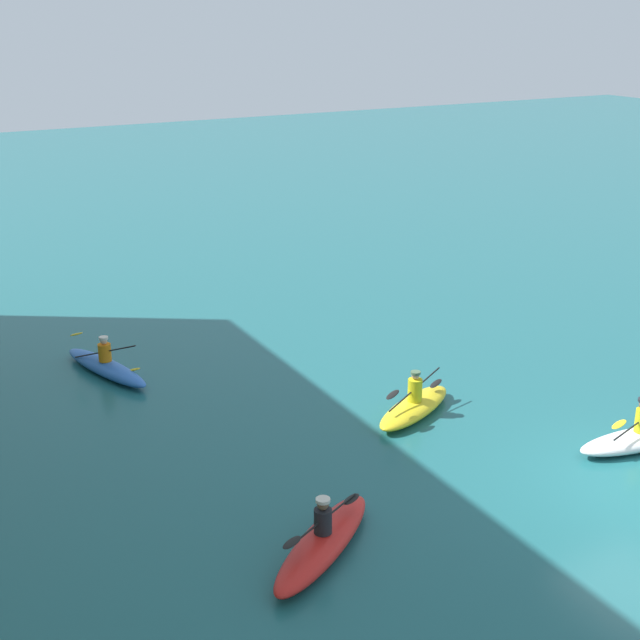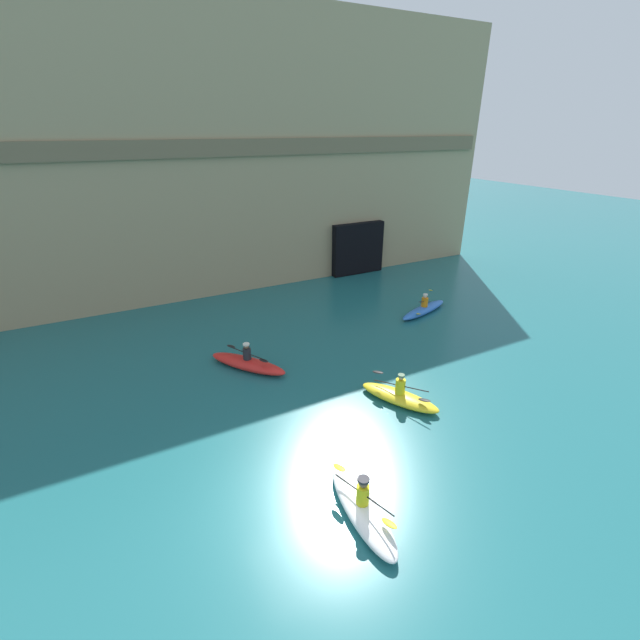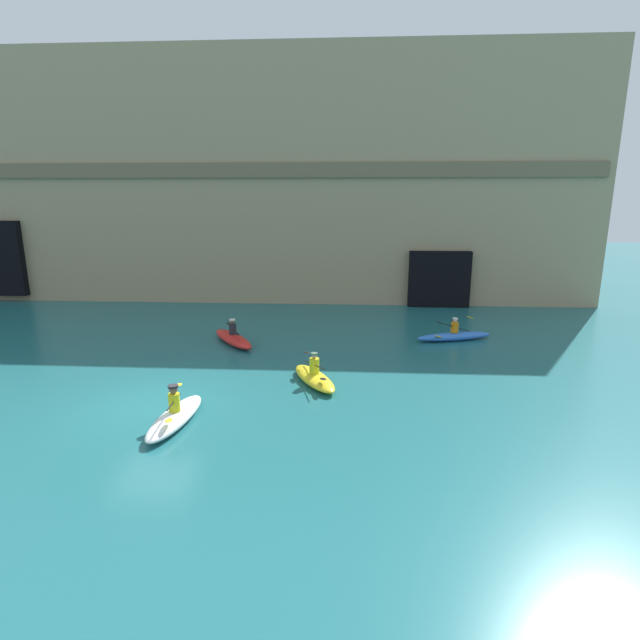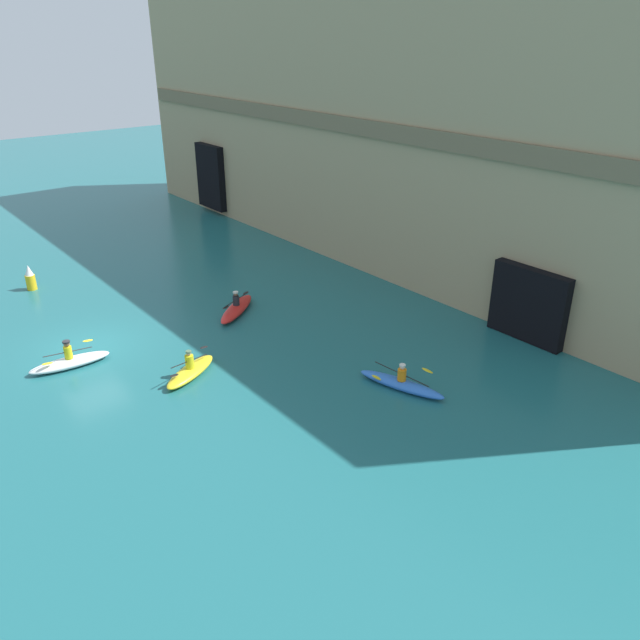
# 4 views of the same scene
# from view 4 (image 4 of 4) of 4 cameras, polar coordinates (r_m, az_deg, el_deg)

# --- Properties ---
(ground_plane) EXTENTS (120.00, 120.00, 0.00)m
(ground_plane) POSITION_cam_4_polar(r_m,az_deg,el_deg) (28.17, -20.39, -2.35)
(ground_plane) COLOR #1E6066
(cliff_bluff) EXTENTS (43.31, 7.12, 14.39)m
(cliff_bluff) POSITION_cam_4_polar(r_m,az_deg,el_deg) (36.64, 6.07, 17.04)
(cliff_bluff) COLOR #9E8966
(cliff_bluff) RESTS_ON ground
(kayak_yellow) EXTENTS (2.03, 2.91, 1.09)m
(kayak_yellow) POSITION_cam_4_polar(r_m,az_deg,el_deg) (24.72, -11.76, -4.57)
(kayak_yellow) COLOR yellow
(kayak_yellow) RESTS_ON ground
(kayak_red) EXTENTS (2.64, 3.18, 1.10)m
(kayak_red) POSITION_cam_4_polar(r_m,az_deg,el_deg) (29.71, -7.64, 1.06)
(kayak_red) COLOR red
(kayak_red) RESTS_ON ground
(kayak_white) EXTENTS (1.14, 3.17, 1.15)m
(kayak_white) POSITION_cam_4_polar(r_m,az_deg,el_deg) (26.75, -21.90, -3.55)
(kayak_white) COLOR white
(kayak_white) RESTS_ON ground
(kayak_blue) EXTENTS (3.53, 1.63, 1.03)m
(kayak_blue) POSITION_cam_4_polar(r_m,az_deg,el_deg) (23.58, 7.44, -5.78)
(kayak_blue) COLOR blue
(kayak_blue) RESTS_ON ground
(marker_buoy) EXTENTS (0.49, 0.49, 1.32)m
(marker_buoy) POSITION_cam_4_polar(r_m,az_deg,el_deg) (35.33, -24.97, 3.47)
(marker_buoy) COLOR yellow
(marker_buoy) RESTS_ON ground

